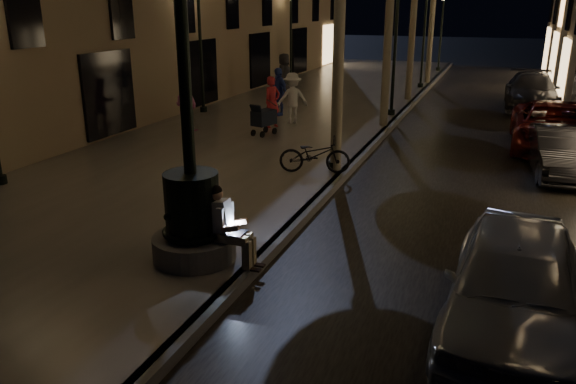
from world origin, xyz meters
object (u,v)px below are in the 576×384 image
at_px(pedestrian_blue, 278,92).
at_px(lamp_curb_a, 337,49).
at_px(seated_man_laptop, 226,223).
at_px(lamp_left_b, 200,33).
at_px(car_rear, 532,92).
at_px(pedestrian_red, 272,102).
at_px(car_front, 514,283).
at_px(pedestrian_dark, 284,74).
at_px(lamp_curb_c, 425,26).
at_px(lamp_left_c, 291,24).
at_px(bicycle, 315,155).
at_px(stroller, 264,118).
at_px(lamp_curb_b, 396,33).
at_px(fountain_lamppost, 192,202).
at_px(car_second, 560,152).
at_px(pedestrian_white, 292,98).
at_px(pedestrian_pink, 186,106).
at_px(lamp_curb_d, 442,21).
at_px(car_third, 553,127).

bearing_deg(pedestrian_blue, lamp_curb_a, -22.53).
relative_size(seated_man_laptop, lamp_left_b, 0.28).
xyz_separation_m(car_rear, pedestrian_red, (-8.56, -8.14, 0.33)).
bearing_deg(car_front, lamp_curb_a, 128.06).
bearing_deg(pedestrian_dark, lamp_left_b, 159.25).
bearing_deg(lamp_curb_a, car_front, -55.17).
distance_m(lamp_curb_c, car_rear, 6.71).
height_order(lamp_curb_a, lamp_left_c, same).
distance_m(car_front, bicycle, 7.37).
bearing_deg(stroller, car_rear, 65.21).
bearing_deg(lamp_left_c, lamp_curb_c, 0.00).
bearing_deg(lamp_curb_a, lamp_curb_b, 90.00).
distance_m(fountain_lamppost, car_front, 5.03).
relative_size(fountain_lamppost, car_rear, 1.02).
relative_size(lamp_curb_b, car_second, 1.28).
height_order(lamp_left_b, car_second, lamp_left_b).
xyz_separation_m(stroller, bicycle, (2.87, -3.48, -0.10)).
xyz_separation_m(car_front, pedestrian_white, (-7.35, 11.35, 0.37)).
relative_size(pedestrian_white, pedestrian_blue, 0.99).
distance_m(car_front, pedestrian_white, 13.53).
bearing_deg(pedestrian_pink, stroller, -169.36).
xyz_separation_m(seated_man_laptop, lamp_curb_d, (0.09, 30.00, 2.32)).
xyz_separation_m(lamp_curb_b, pedestrian_red, (-3.45, -3.71, -2.17)).
distance_m(lamp_curb_d, pedestrian_white, 19.19).
distance_m(pedestrian_blue, bicycle, 7.84).
relative_size(lamp_curb_d, bicycle, 2.69).
relative_size(seated_man_laptop, lamp_curb_c, 0.28).
relative_size(lamp_left_c, bicycle, 2.69).
xyz_separation_m(fountain_lamppost, pedestrian_red, (-2.75, 10.29, -0.14)).
distance_m(lamp_curb_b, lamp_left_b, 7.38).
height_order(car_front, car_rear, car_rear).
xyz_separation_m(lamp_curb_d, lamp_left_b, (-7.10, -18.00, 0.00)).
relative_size(lamp_curb_d, pedestrian_blue, 2.67).
bearing_deg(lamp_curb_a, lamp_left_b, 139.80).
relative_size(lamp_curb_c, lamp_left_c, 1.00).
bearing_deg(lamp_curb_b, car_second, -46.66).
bearing_deg(lamp_curb_b, car_third, -27.76).
height_order(car_rear, pedestrian_dark, pedestrian_dark).
height_order(seated_man_laptop, lamp_curb_b, lamp_curb_b).
xyz_separation_m(seated_man_laptop, lamp_curb_b, (0.09, 14.00, 2.32)).
height_order(car_front, pedestrian_pink, pedestrian_pink).
bearing_deg(lamp_left_c, seated_man_laptop, -72.32).
height_order(lamp_left_c, pedestrian_pink, lamp_left_c).
height_order(pedestrian_blue, pedestrian_dark, pedestrian_dark).
xyz_separation_m(lamp_curb_a, pedestrian_blue, (-4.06, 6.42, -2.13)).
distance_m(lamp_left_c, stroller, 13.79).
bearing_deg(pedestrian_red, lamp_left_c, 46.79).
height_order(stroller, car_front, car_front).
relative_size(lamp_left_c, car_front, 1.13).
relative_size(lamp_curb_d, lamp_left_b, 1.00).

